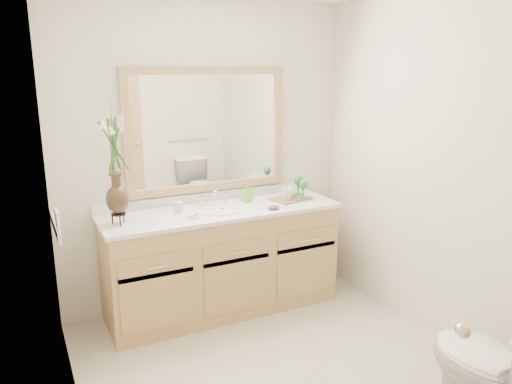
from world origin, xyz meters
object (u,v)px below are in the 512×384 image
flower_vase (114,152)px  soap_bottle (247,194)px  tumbler (178,207)px  tray (291,199)px  toilet (494,373)px

flower_vase → soap_bottle: bearing=7.1°
tumbler → tray: bearing=-3.6°
flower_vase → tumbler: (0.46, 0.09, -0.47)m
soap_bottle → flower_vase: bearing=175.3°
tumbler → flower_vase: bearing=-168.7°
flower_vase → toilet: bearing=-52.2°
tumbler → tray: tumbler is taller
toilet → soap_bottle: (-0.44, 2.04, 0.53)m
soap_bottle → tumbler: bearing=171.9°
toilet → tumbler: tumbler is taller
tumbler → tray: (0.94, -0.06, -0.03)m
tumbler → soap_bottle: (0.58, 0.04, 0.03)m
toilet → flower_vase: 2.60m
flower_vase → soap_bottle: (1.04, 0.13, -0.44)m
tumbler → soap_bottle: size_ratio=0.58×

